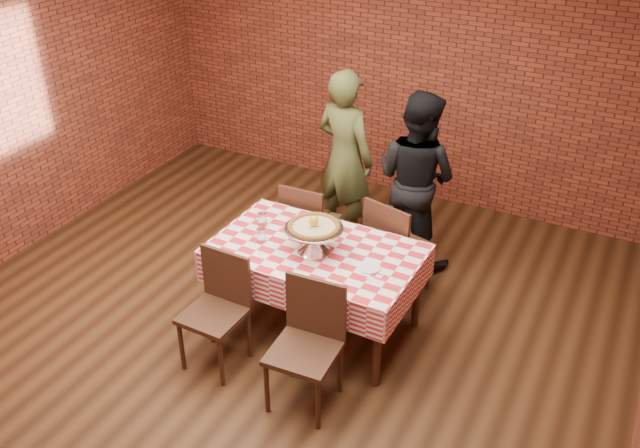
# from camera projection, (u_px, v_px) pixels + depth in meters

# --- Properties ---
(ground) EXTENTS (6.00, 6.00, 0.00)m
(ground) POSITION_uv_depth(u_px,v_px,m) (257.00, 345.00, 5.44)
(ground) COLOR black
(ground) RESTS_ON ground
(back_wall) EXTENTS (5.50, 0.00, 5.50)m
(back_wall) POSITION_uv_depth(u_px,v_px,m) (405.00, 63.00, 7.01)
(back_wall) COLOR maroon
(back_wall) RESTS_ON ground
(table) EXTENTS (1.59, 0.97, 0.75)m
(table) POSITION_uv_depth(u_px,v_px,m) (316.00, 289.00, 5.46)
(table) COLOR #402417
(table) RESTS_ON ground
(tablecloth) EXTENTS (1.63, 1.01, 0.27)m
(tablecloth) POSITION_uv_depth(u_px,v_px,m) (316.00, 263.00, 5.33)
(tablecloth) COLOR red
(tablecloth) RESTS_ON table
(pizza_stand) EXTENTS (0.50, 0.50, 0.20)m
(pizza_stand) POSITION_uv_depth(u_px,v_px,m) (314.00, 239.00, 5.18)
(pizza_stand) COLOR silver
(pizza_stand) RESTS_ON tablecloth
(pizza) EXTENTS (0.43, 0.43, 0.03)m
(pizza) POSITION_uv_depth(u_px,v_px,m) (314.00, 227.00, 5.13)
(pizza) COLOR beige
(pizza) RESTS_ON pizza_stand
(lemon) EXTENTS (0.08, 0.08, 0.09)m
(lemon) POSITION_uv_depth(u_px,v_px,m) (314.00, 221.00, 5.10)
(lemon) COLOR yellow
(lemon) RESTS_ON pizza
(water_glass_left) EXTENTS (0.07, 0.07, 0.11)m
(water_glass_left) POSITION_uv_depth(u_px,v_px,m) (261.00, 235.00, 5.32)
(water_glass_left) COLOR white
(water_glass_left) RESTS_ON tablecloth
(water_glass_right) EXTENTS (0.07, 0.07, 0.11)m
(water_glass_right) POSITION_uv_depth(u_px,v_px,m) (262.00, 219.00, 5.53)
(water_glass_right) COLOR white
(water_glass_right) RESTS_ON tablecloth
(side_plate) EXTENTS (0.17, 0.17, 0.01)m
(side_plate) POSITION_uv_depth(u_px,v_px,m) (369.00, 268.00, 5.03)
(side_plate) COLOR white
(side_plate) RESTS_ON tablecloth
(sweetener_packet_a) EXTENTS (0.06, 0.06, 0.00)m
(sweetener_packet_a) POSITION_uv_depth(u_px,v_px,m) (370.00, 279.00, 4.91)
(sweetener_packet_a) COLOR white
(sweetener_packet_a) RESTS_ON tablecloth
(sweetener_packet_b) EXTENTS (0.06, 0.04, 0.00)m
(sweetener_packet_b) POSITION_uv_depth(u_px,v_px,m) (379.00, 276.00, 4.93)
(sweetener_packet_b) COLOR white
(sweetener_packet_b) RESTS_ON tablecloth
(condiment_caddy) EXTENTS (0.10, 0.08, 0.14)m
(condiment_caddy) POSITION_uv_depth(u_px,v_px,m) (334.00, 223.00, 5.45)
(condiment_caddy) COLOR silver
(condiment_caddy) RESTS_ON tablecloth
(chair_near_left) EXTENTS (0.44, 0.44, 0.90)m
(chair_near_left) POSITION_uv_depth(u_px,v_px,m) (213.00, 315.00, 5.05)
(chair_near_left) COLOR #402417
(chair_near_left) RESTS_ON ground
(chair_near_right) EXTENTS (0.47, 0.47, 0.93)m
(chair_near_right) POSITION_uv_depth(u_px,v_px,m) (304.00, 351.00, 4.69)
(chair_near_right) COLOR #402417
(chair_near_right) RESTS_ON ground
(chair_far_left) EXTENTS (0.43, 0.43, 0.90)m
(chair_far_left) POSITION_uv_depth(u_px,v_px,m) (311.00, 225.00, 6.17)
(chair_far_left) COLOR #402417
(chair_far_left) RESTS_ON ground
(chair_far_right) EXTENTS (0.55, 0.55, 0.94)m
(chair_far_right) POSITION_uv_depth(u_px,v_px,m) (399.00, 245.00, 5.84)
(chair_far_right) COLOR #402417
(chair_far_right) RESTS_ON ground
(diner_olive) EXTENTS (0.70, 0.54, 1.71)m
(diner_olive) POSITION_uv_depth(u_px,v_px,m) (345.00, 157.00, 6.45)
(diner_olive) COLOR #4A5129
(diner_olive) RESTS_ON ground
(diner_black) EXTENTS (0.93, 0.80, 1.64)m
(diner_black) POSITION_uv_depth(u_px,v_px,m) (416.00, 179.00, 6.14)
(diner_black) COLOR black
(diner_black) RESTS_ON ground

